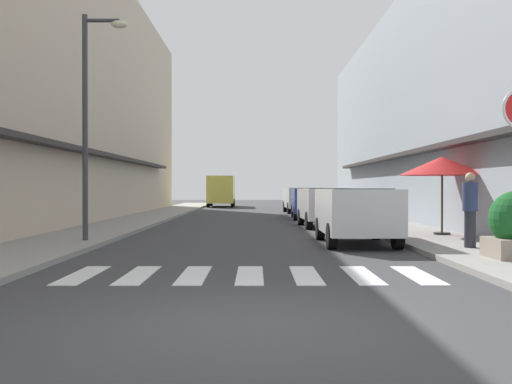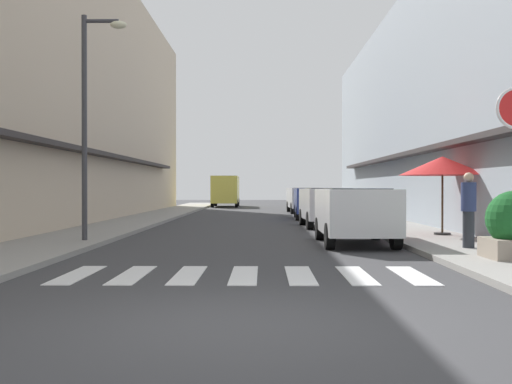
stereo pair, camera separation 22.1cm
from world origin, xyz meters
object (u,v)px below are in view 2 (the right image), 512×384
object	(u,v)px
cafe_umbrella	(442,166)
parked_car_near	(355,209)
street_lamp	(91,104)
parked_car_mid	(327,203)
parked_car_distant	(304,197)
parked_car_far	(314,200)
delivery_van	(226,189)
pedestrian_walking_near	(469,208)

from	to	relation	value
cafe_umbrella	parked_car_near	bearing A→B (deg)	-147.61
street_lamp	parked_car_mid	bearing A→B (deg)	45.04
parked_car_near	parked_car_mid	size ratio (longest dim) A/B	0.99
parked_car_distant	cafe_umbrella	world-z (taller)	cafe_umbrella
parked_car_near	parked_car_far	world-z (taller)	same
delivery_van	cafe_umbrella	xyz separation A→B (m)	(8.11, -28.76, 0.71)
street_lamp	delivery_van	bearing A→B (deg)	87.02
street_lamp	parked_car_near	bearing A→B (deg)	0.81
delivery_van	pedestrian_walking_near	xyz separation A→B (m)	(7.58, -32.54, -0.38)
delivery_van	parked_car_far	bearing A→B (deg)	-73.55
parked_car_near	cafe_umbrella	world-z (taller)	cafe_umbrella
parked_car_distant	pedestrian_walking_near	distance (m)	21.63
parked_car_distant	parked_car_near	bearing A→B (deg)	-90.00
parked_car_mid	pedestrian_walking_near	world-z (taller)	pedestrian_walking_near
parked_car_far	pedestrian_walking_near	xyz separation A→B (m)	(2.28, -14.59, 0.10)
cafe_umbrella	pedestrian_walking_near	distance (m)	3.98
parked_car_near	street_lamp	world-z (taller)	street_lamp
parked_car_distant	cafe_umbrella	bearing A→B (deg)	-80.99
cafe_umbrella	pedestrian_walking_near	bearing A→B (deg)	-97.97
parked_car_mid	pedestrian_walking_near	distance (m)	9.10
parked_car_far	delivery_van	bearing A→B (deg)	106.45
parked_car_near	pedestrian_walking_near	bearing A→B (deg)	-41.28
parked_car_mid	street_lamp	size ratio (longest dim) A/B	0.69
street_lamp	pedestrian_walking_near	xyz separation A→B (m)	(9.18, -1.91, -2.64)
parked_car_near	parked_car_mid	xyz separation A→B (m)	(0.00, 6.81, -0.00)
parked_car_mid	parked_car_far	bearing A→B (deg)	90.00
delivery_van	street_lamp	world-z (taller)	street_lamp
delivery_van	cafe_umbrella	world-z (taller)	cafe_umbrella
parked_car_mid	parked_car_distant	bearing A→B (deg)	90.00
parked_car_mid	parked_car_distant	size ratio (longest dim) A/B	0.88
cafe_umbrella	delivery_van	bearing A→B (deg)	105.75
cafe_umbrella	parked_car_mid	bearing A→B (deg)	119.23
parked_car_distant	street_lamp	world-z (taller)	street_lamp
delivery_van	cafe_umbrella	distance (m)	29.89
parked_car_far	delivery_van	xyz separation A→B (m)	(-5.30, 17.95, 0.48)
parked_car_far	delivery_van	size ratio (longest dim) A/B	0.80
parked_car_near	parked_car_mid	distance (m)	6.81
delivery_van	parked_car_mid	bearing A→B (deg)	-77.41
parked_car_distant	street_lamp	size ratio (longest dim) A/B	0.78
parked_car_near	parked_car_distant	xyz separation A→B (m)	(-0.00, 19.51, 0.00)
parked_car_mid	delivery_van	distance (m)	24.32
street_lamp	parked_car_distant	bearing A→B (deg)	70.62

